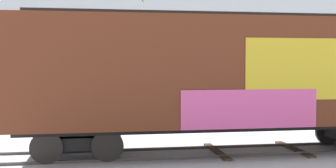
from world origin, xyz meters
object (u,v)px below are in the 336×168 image
object	(u,v)px
flagpole	(142,30)
parked_car_silver	(238,105)
freight_car	(229,74)
parked_car_tan	(98,109)

from	to	relation	value
flagpole	parked_car_silver	distance (m)	9.33
freight_car	flagpole	size ratio (longest dim) A/B	1.70
freight_car	parked_car_silver	xyz separation A→B (m)	(2.31, 6.09, -1.60)
freight_car	parked_car_tan	world-z (taller)	freight_car
freight_car	flagpole	bearing A→B (deg)	96.17
flagpole	parked_car_silver	size ratio (longest dim) A/B	1.70
freight_car	parked_car_tan	size ratio (longest dim) A/B	2.72
flagpole	parked_car_tan	distance (m)	8.86
freight_car	flagpole	xyz separation A→B (m)	(-1.47, 13.62, 2.41)
freight_car	parked_car_silver	size ratio (longest dim) A/B	2.91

